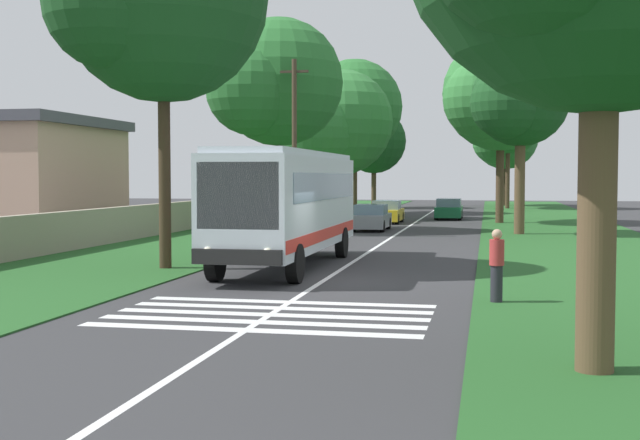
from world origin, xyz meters
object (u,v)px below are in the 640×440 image
pedestrian (497,265)px  roadside_tree_right_3 (497,96)px  roadside_tree_left_0 (351,110)px  roadside_tree_left_2 (337,126)px  trailing_car_2 (449,210)px  trailing_car_1 (387,212)px  roadside_tree_left_3 (372,143)px  roadside_building (25,174)px  roadside_tree_right_0 (506,114)px  utility_pole (294,145)px  trailing_car_0 (371,218)px  roadside_tree_left_1 (275,86)px  coach_bus (288,201)px  roadside_tree_right_4 (503,139)px  roadside_tree_left_4 (161,3)px  roadside_tree_right_1 (517,101)px

pedestrian → roadside_tree_right_3: bearing=-0.5°
roadside_tree_left_0 → roadside_tree_left_2: bearing=-178.2°
trailing_car_2 → roadside_tree_left_0: bearing=48.8°
trailing_car_1 → roadside_tree_left_3: bearing=10.1°
roadside_building → pedestrian: size_ratio=6.32×
roadside_building → roadside_tree_left_3: bearing=-21.9°
trailing_car_1 → roadside_tree_left_2: roadside_tree_left_2 is taller
roadside_tree_right_0 → pedestrian: 57.90m
trailing_car_1 → utility_pole: bearing=166.3°
roadside_tree_left_2 → utility_pole: 17.21m
trailing_car_2 → roadside_building: (-16.34, 22.00, 2.42)m
trailing_car_0 → pedestrian: 25.90m
roadside_tree_left_0 → roadside_tree_left_1: roadside_tree_left_0 is taller
trailing_car_1 → roadside_tree_left_2: bearing=41.7°
coach_bus → roadside_tree_right_3: bearing=-14.3°
roadside_tree_right_4 → utility_pole: size_ratio=1.17×
roadside_tree_left_0 → coach_bus: bearing=-173.8°
utility_pole → roadside_tree_left_0: bearing=2.9°
trailing_car_2 → roadside_tree_left_0: 12.85m
roadside_tree_left_2 → roadside_tree_left_3: bearing=0.7°
coach_bus → roadside_tree_left_2: size_ratio=1.09×
trailing_car_1 → roadside_tree_left_1: 12.40m
roadside_tree_right_0 → roadside_tree_right_4: roadside_tree_right_0 is taller
roadside_tree_left_3 → roadside_tree_right_0: 12.32m
trailing_car_1 → roadside_tree_left_4: (-27.02, 3.95, 7.71)m
roadside_tree_right_0 → roadside_tree_right_1: 34.14m
trailing_car_0 → roadside_tree_right_0: (32.29, -7.73, 7.83)m
roadside_tree_left_2 → pedestrian: size_ratio=6.07×
trailing_car_0 → roadside_tree_right_4: roadside_tree_right_4 is taller
coach_bus → roadside_tree_left_1: bearing=15.8°
trailing_car_2 → roadside_tree_left_1: roadside_tree_left_1 is taller
roadside_tree_left_2 → utility_pole: bearing=-176.6°
roadside_tree_right_4 → pedestrian: bearing=178.9°
roadside_tree_left_4 → utility_pole: bearing=-3.6°
roadside_tree_right_0 → roadside_tree_right_3: roadside_tree_right_0 is taller
trailing_car_2 → pedestrian: (-37.69, -2.81, 0.24)m
trailing_car_0 → roadside_tree_left_3: (31.37, 4.30, 5.32)m
roadside_tree_right_4 → pedestrian: roadside_tree_right_4 is taller
roadside_tree_left_0 → roadside_tree_left_4: roadside_tree_left_0 is taller
roadside_tree_left_0 → roadside_tree_right_3: 15.74m
roadside_tree_left_4 → trailing_car_0: bearing=-11.3°
coach_bus → utility_pole: 13.86m
trailing_car_0 → roadside_tree_right_4: (39.61, -7.65, 5.99)m
trailing_car_2 → roadside_tree_right_4: bearing=-8.5°
roadside_tree_left_3 → roadside_tree_right_0: bearing=-85.6°
roadside_tree_left_0 → roadside_tree_right_0: roadside_tree_right_0 is taller
coach_bus → roadside_tree_left_4: bearing=106.8°
pedestrian → roadside_building: bearing=49.3°
roadside_tree_right_0 → roadside_tree_right_3: (-24.03, 1.00, -0.58)m
roadside_tree_left_2 → roadside_tree_right_3: (-3.56, -10.78, 1.49)m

